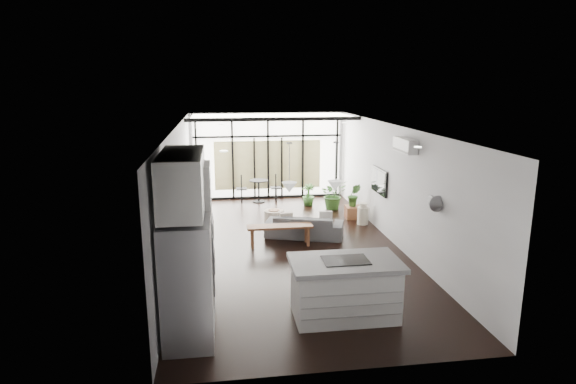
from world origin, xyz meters
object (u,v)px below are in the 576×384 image
object	(u,v)px
milk_can	(363,214)
pouf	(274,218)
console_bench	(280,235)
tv	(379,181)
sofa	(304,222)
fridge	(187,283)
island	(345,289)

from	to	relation	value
milk_can	pouf	bearing A→B (deg)	174.97
milk_can	console_bench	bearing A→B (deg)	-150.07
tv	sofa	bearing A→B (deg)	-171.31
pouf	milk_can	xyz separation A→B (m)	(2.40, -0.21, 0.09)
pouf	console_bench	bearing A→B (deg)	-91.51
fridge	sofa	world-z (taller)	fridge
console_bench	pouf	distance (m)	1.62
island	console_bench	distance (m)	3.68
fridge	sofa	size ratio (longest dim) A/B	0.98
sofa	milk_can	bearing A→B (deg)	-136.48
tv	milk_can	bearing A→B (deg)	113.65
console_bench	pouf	bearing A→B (deg)	88.31
fridge	tv	world-z (taller)	fridge
island	sofa	xyz separation A→B (m)	(0.07, 4.19, -0.11)
fridge	tv	bearing A→B (deg)	47.43
island	pouf	bearing A→B (deg)	96.41
fridge	sofa	distance (m)	5.33
milk_can	tv	size ratio (longest dim) A/B	0.54
island	fridge	world-z (taller)	fridge
console_bench	pouf	xyz separation A→B (m)	(0.04, 1.62, -0.04)
sofa	tv	size ratio (longest dim) A/B	1.73
tv	console_bench	bearing A→B (deg)	-161.88
island	sofa	distance (m)	4.19
island	milk_can	bearing A→B (deg)	70.18
milk_can	sofa	bearing A→B (deg)	-154.58
fridge	console_bench	bearing A→B (deg)	65.35
console_bench	sofa	bearing A→B (deg)	39.63
milk_can	tv	world-z (taller)	tv
sofa	tv	xyz separation A→B (m)	(1.99, 0.30, 0.93)
island	tv	world-z (taller)	tv
island	tv	xyz separation A→B (m)	(2.07, 4.50, 0.81)
console_bench	milk_can	size ratio (longest dim) A/B	2.59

